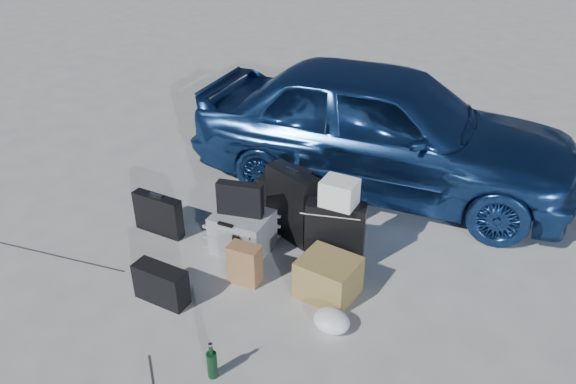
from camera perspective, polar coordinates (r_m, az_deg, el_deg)
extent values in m
plane|color=#B7B7B2|center=(4.71, -9.02, -9.60)|extent=(60.00, 60.00, 0.00)
imported|color=#254D92|center=(5.90, 9.58, 6.49)|extent=(4.18, 2.49, 1.33)
cube|color=gray|center=(5.01, -4.63, -4.02)|extent=(0.57, 0.50, 0.36)
cube|color=black|center=(4.85, -4.90, -0.71)|extent=(0.41, 0.25, 0.30)
cube|color=black|center=(5.35, -13.04, -2.22)|extent=(0.51, 0.18, 0.39)
cube|color=black|center=(5.09, 0.39, -1.24)|extent=(0.55, 0.29, 0.67)
cube|color=black|center=(4.76, 4.79, -4.30)|extent=(0.53, 0.37, 0.60)
cube|color=white|center=(4.54, 5.24, -0.07)|extent=(0.31, 0.27, 0.22)
cube|color=black|center=(5.49, 0.86, -0.62)|extent=(0.75, 0.38, 0.36)
cube|color=white|center=(5.39, 0.90, 1.41)|extent=(0.43, 0.38, 0.06)
cube|color=black|center=(5.35, 1.01, 1.91)|extent=(0.27, 0.21, 0.06)
cube|color=#A26A46|center=(4.63, -4.43, -7.31)|extent=(0.29, 0.21, 0.35)
cube|color=olive|center=(4.50, 4.11, -8.64)|extent=(0.46, 0.41, 0.33)
ellipsoid|color=white|center=(4.26, 4.45, -12.90)|extent=(0.29, 0.24, 0.16)
cube|color=black|center=(4.55, -12.77, -9.12)|extent=(0.46, 0.23, 0.31)
cylinder|color=black|center=(3.92, -7.74, -16.63)|extent=(0.09, 0.09, 0.28)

